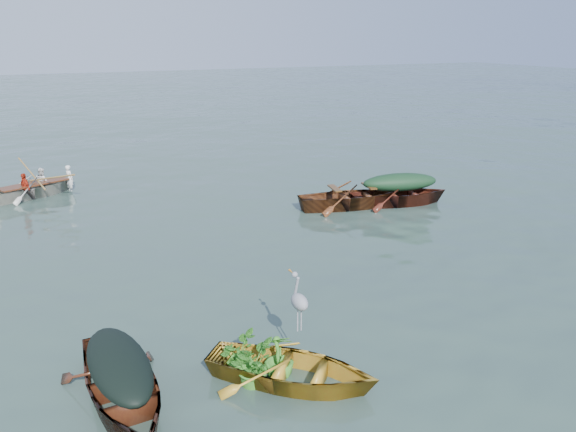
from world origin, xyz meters
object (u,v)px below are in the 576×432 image
yellow_dinghy (292,383)px  green_tarp_boat (399,205)px  heron (299,311)px  dark_covered_boat (123,404)px  open_wooden_boat (351,208)px  rowed_boat (36,197)px

yellow_dinghy → green_tarp_boat: green_tarp_boat is taller
yellow_dinghy → heron: size_ratio=3.41×
dark_covered_boat → green_tarp_boat: green_tarp_boat is taller
green_tarp_boat → heron: bearing=147.9°
yellow_dinghy → green_tarp_boat: bearing=-2.3°
dark_covered_boat → open_wooden_boat: bearing=37.0°
green_tarp_boat → open_wooden_boat: size_ratio=0.94×
rowed_boat → heron: heron is taller
green_tarp_boat → rowed_boat: green_tarp_boat is taller
rowed_boat → yellow_dinghy: bearing=169.6°
yellow_dinghy → open_wooden_boat: bearing=5.9°
green_tarp_boat → dark_covered_boat: bearing=137.8°
open_wooden_boat → rowed_boat: bearing=68.4°
dark_covered_boat → open_wooden_boat: open_wooden_boat is taller
dark_covered_boat → green_tarp_boat: (9.06, 6.09, 0.00)m
yellow_dinghy → rowed_boat: size_ratio=0.84×
open_wooden_boat → heron: size_ratio=4.73×
yellow_dinghy → open_wooden_boat: (5.35, 7.00, 0.00)m
rowed_boat → heron: size_ratio=4.05×
dark_covered_boat → heron: (2.63, -0.13, 0.88)m
dark_covered_boat → heron: 2.78m
rowed_boat → heron: 12.28m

